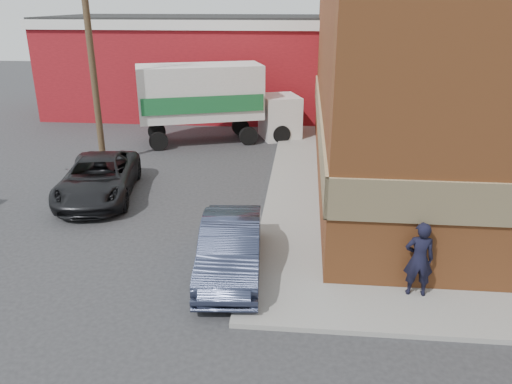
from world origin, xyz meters
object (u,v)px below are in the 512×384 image
(sedan, at_px, (230,248))
(box_truck, at_px, (215,98))
(man, at_px, (419,259))
(suv_a, at_px, (99,178))
(warehouse, at_px, (192,64))
(utility_pole, at_px, (90,47))

(sedan, bearing_deg, box_truck, 96.85)
(man, xyz_separation_m, suv_a, (-9.68, 5.45, -0.32))
(warehouse, bearing_deg, box_truck, -69.38)
(sedan, bearing_deg, suv_a, 133.76)
(warehouse, relative_size, utility_pole, 1.81)
(warehouse, xyz_separation_m, suv_a, (-0.10, -14.80, -2.11))
(man, distance_m, box_truck, 14.88)
(sedan, relative_size, box_truck, 0.54)
(utility_pole, bearing_deg, sedan, -51.75)
(man, height_order, box_truck, box_truck)
(sedan, xyz_separation_m, suv_a, (-5.30, 4.70, 0.01))
(warehouse, relative_size, sedan, 3.89)
(sedan, height_order, box_truck, box_truck)
(warehouse, distance_m, suv_a, 14.95)
(utility_pole, xyz_separation_m, box_truck, (4.18, 3.88, -2.63))
(man, bearing_deg, suv_a, -27.79)
(box_truck, bearing_deg, utility_pole, -155.84)
(warehouse, height_order, sedan, warehouse)
(man, bearing_deg, warehouse, -63.08)
(warehouse, height_order, man, warehouse)
(warehouse, distance_m, utility_pole, 11.27)
(warehouse, distance_m, man, 22.47)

